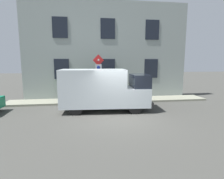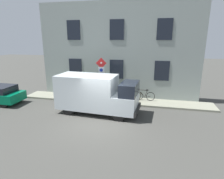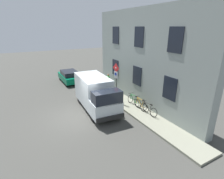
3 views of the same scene
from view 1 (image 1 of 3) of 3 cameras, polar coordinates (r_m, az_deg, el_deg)
name	(u,v)px [view 1 (image 1 of 3)]	position (r m, az deg, el deg)	size (l,w,h in m)	color
ground_plane	(120,118)	(9.78, 2.36, -8.90)	(80.00, 80.00, 0.00)	#3E3E39
sidewalk_slab	(109,100)	(13.78, -0.84, -3.37)	(1.70, 14.74, 0.14)	gray
building_facade	(107,51)	(14.68, -1.48, 11.85)	(0.75, 12.74, 7.51)	gray
sign_post_stacked	(98,71)	(12.77, -4.25, 5.67)	(0.19, 0.56, 3.18)	#474C47
delivery_van	(103,89)	(10.99, -2.73, 0.21)	(2.34, 5.45, 2.50)	silver
bicycle_black	(137,93)	(14.44, 7.87, -1.12)	(0.46, 1.72, 0.89)	black
bicycle_orange	(126,93)	(14.22, 4.43, -1.21)	(0.46, 1.71, 0.89)	black
bicycle_green	(115,94)	(14.05, 0.89, -1.30)	(0.46, 1.71, 0.89)	black
pedestrian	(61,88)	(13.67, -15.72, 0.46)	(0.37, 0.46, 1.72)	#262B47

